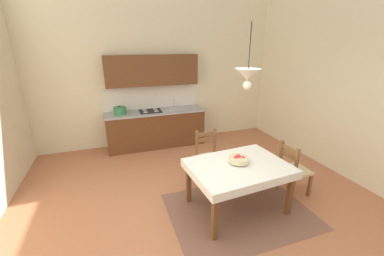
% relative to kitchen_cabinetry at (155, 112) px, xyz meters
% --- Properties ---
extents(ground_plane, '(6.46, 7.11, 0.10)m').
position_rel_kitchen_cabinetry_xyz_m(ground_plane, '(0.20, -2.98, -0.91)').
color(ground_plane, '#B7704C').
extents(wall_back, '(6.46, 0.12, 4.09)m').
position_rel_kitchen_cabinetry_xyz_m(wall_back, '(0.20, 0.33, 1.19)').
color(wall_back, beige).
rests_on(wall_back, ground_plane).
extents(area_rug, '(2.10, 1.60, 0.01)m').
position_rel_kitchen_cabinetry_xyz_m(area_rug, '(0.69, -2.99, -0.85)').
color(area_rug, brown).
rests_on(area_rug, ground_plane).
extents(kitchen_cabinetry, '(2.37, 0.63, 2.20)m').
position_rel_kitchen_cabinetry_xyz_m(kitchen_cabinetry, '(0.00, 0.00, 0.00)').
color(kitchen_cabinetry, brown).
rests_on(kitchen_cabinetry, ground_plane).
extents(dining_table, '(1.51, 1.16, 0.75)m').
position_rel_kitchen_cabinetry_xyz_m(dining_table, '(0.69, -2.89, -0.22)').
color(dining_table, brown).
rests_on(dining_table, ground_plane).
extents(dining_chair_window_side, '(0.43, 0.43, 0.93)m').
position_rel_kitchen_cabinetry_xyz_m(dining_chair_window_side, '(1.77, -2.85, -0.41)').
color(dining_chair_window_side, '#D1BC89').
rests_on(dining_chair_window_side, ground_plane).
extents(dining_chair_kitchen_side, '(0.43, 0.43, 0.93)m').
position_rel_kitchen_cabinetry_xyz_m(dining_chair_kitchen_side, '(0.62, -1.91, -0.41)').
color(dining_chair_kitchen_side, '#D1BC89').
rests_on(dining_chair_kitchen_side, ground_plane).
extents(fruit_bowl, '(0.30, 0.30, 0.12)m').
position_rel_kitchen_cabinetry_xyz_m(fruit_bowl, '(0.72, -2.84, -0.04)').
color(fruit_bowl, beige).
rests_on(fruit_bowl, dining_table).
extents(pendant_lamp, '(0.32, 0.32, 0.80)m').
position_rel_kitchen_cabinetry_xyz_m(pendant_lamp, '(0.66, -3.00, 1.21)').
color(pendant_lamp, black).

